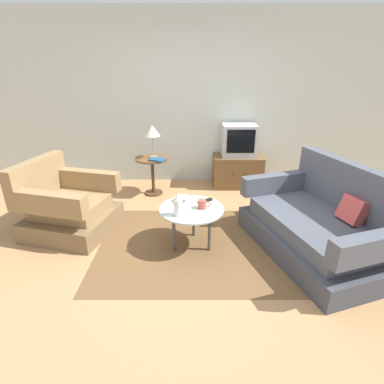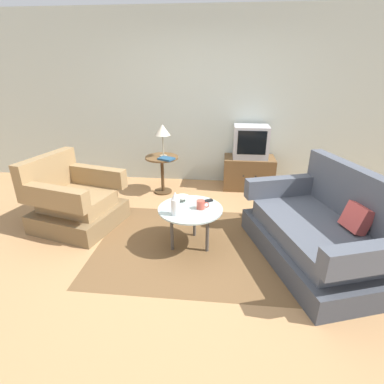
{
  "view_description": "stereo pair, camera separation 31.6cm",
  "coord_description": "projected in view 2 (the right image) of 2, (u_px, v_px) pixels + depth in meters",
  "views": [
    {
      "loc": [
        0.01,
        -2.8,
        1.9
      ],
      "look_at": [
        0.0,
        0.34,
        0.55
      ],
      "focal_mm": 28.05,
      "sensor_mm": 36.0,
      "label": 1
    },
    {
      "loc": [
        0.33,
        -2.79,
        1.9
      ],
      "look_at": [
        0.0,
        0.34,
        0.55
      ],
      "focal_mm": 28.05,
      "sensor_mm": 36.0,
      "label": 2
    }
  ],
  "objects": [
    {
      "name": "tv_remote_dark",
      "position": [
        205.0,
        201.0,
        3.37
      ],
      "size": [
        0.17,
        0.13,
        0.02
      ],
      "rotation": [
        0.0,
        0.0,
        0.56
      ],
      "color": "black",
      "rests_on": "coffee_table"
    },
    {
      "name": "table_lamp",
      "position": [
        162.0,
        131.0,
        4.44
      ],
      "size": [
        0.23,
        0.23,
        0.49
      ],
      "color": "#9E937A",
      "rests_on": "side_table"
    },
    {
      "name": "tv_stand",
      "position": [
        248.0,
        173.0,
        4.9
      ],
      "size": [
        0.8,
        0.49,
        0.52
      ],
      "color": "brown",
      "rests_on": "ground"
    },
    {
      "name": "area_rug",
      "position": [
        190.0,
        245.0,
        3.41
      ],
      "size": [
        2.08,
        1.73,
        0.0
      ],
      "primitive_type": "cube",
      "color": "brown",
      "rests_on": "ground"
    },
    {
      "name": "ground_plane",
      "position": [
        189.0,
        250.0,
        3.33
      ],
      "size": [
        16.0,
        16.0,
        0.0
      ],
      "primitive_type": "plane",
      "color": "#AD7F51"
    },
    {
      "name": "television",
      "position": [
        251.0,
        142.0,
        4.72
      ],
      "size": [
        0.54,
        0.4,
        0.5
      ],
      "color": "#B7B7BC",
      "rests_on": "tv_stand"
    },
    {
      "name": "back_wall",
      "position": [
        204.0,
        101.0,
        4.85
      ],
      "size": [
        9.0,
        0.12,
        2.7
      ],
      "primitive_type": "cube",
      "color": "#B2BCB2",
      "rests_on": "ground"
    },
    {
      "name": "armchair",
      "position": [
        74.0,
        202.0,
        3.75
      ],
      "size": [
        1.11,
        1.08,
        0.88
      ],
      "rotation": [
        0.0,
        0.0,
        -1.82
      ],
      "color": "brown",
      "rests_on": "ground"
    },
    {
      "name": "bowl",
      "position": [
        182.0,
        199.0,
        3.39
      ],
      "size": [
        0.16,
        0.16,
        0.06
      ],
      "color": "silver",
      "rests_on": "coffee_table"
    },
    {
      "name": "mug",
      "position": [
        201.0,
        205.0,
        3.2
      ],
      "size": [
        0.14,
        0.09,
        0.1
      ],
      "color": "#B74C3D",
      "rests_on": "coffee_table"
    },
    {
      "name": "side_table",
      "position": [
        162.0,
        167.0,
        4.66
      ],
      "size": [
        0.51,
        0.51,
        0.59
      ],
      "color": "brown",
      "rests_on": "ground"
    },
    {
      "name": "coffee_table",
      "position": [
        190.0,
        212.0,
        3.25
      ],
      "size": [
        0.7,
        0.7,
        0.47
      ],
      "color": "#B2C6C1",
      "rests_on": "ground"
    },
    {
      "name": "book",
      "position": [
        166.0,
        159.0,
        4.45
      ],
      "size": [
        0.27,
        0.24,
        0.03
      ],
      "rotation": [
        0.0,
        0.0,
        -0.44
      ],
      "color": "navy",
      "rests_on": "side_table"
    },
    {
      "name": "vase",
      "position": [
        175.0,
        204.0,
        3.05
      ],
      "size": [
        0.09,
        0.09,
        0.26
      ],
      "color": "white",
      "rests_on": "coffee_table"
    },
    {
      "name": "couch",
      "position": [
        322.0,
        233.0,
        3.07
      ],
      "size": [
        1.41,
        1.84,
        0.95
      ],
      "rotation": [
        0.0,
        0.0,
        1.89
      ],
      "color": "#3E424B",
      "rests_on": "ground"
    }
  ]
}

